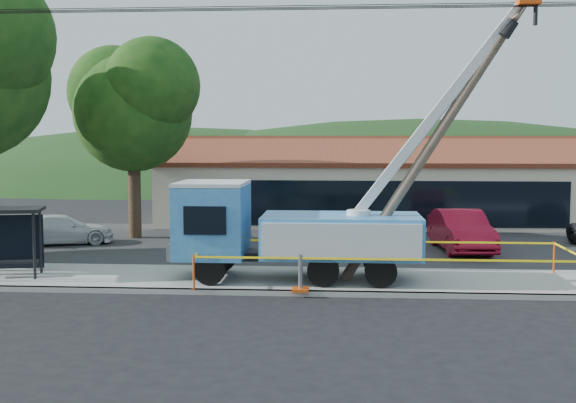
% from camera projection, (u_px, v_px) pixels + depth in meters
% --- Properties ---
extents(ground, '(120.00, 120.00, 0.00)m').
position_uv_depth(ground, '(256.00, 312.00, 19.12)').
color(ground, black).
rests_on(ground, ground).
extents(curb, '(60.00, 0.25, 0.15)m').
position_uv_depth(curb, '(264.00, 293.00, 21.20)').
color(curb, '#9E9C94').
rests_on(curb, ground).
extents(sidewalk, '(60.00, 4.00, 0.15)m').
position_uv_depth(sidewalk, '(271.00, 280.00, 23.09)').
color(sidewalk, '#9E9C94').
rests_on(sidewalk, ground).
extents(parking_lot, '(60.00, 12.00, 0.10)m').
position_uv_depth(parking_lot, '(288.00, 244.00, 31.03)').
color(parking_lot, '#28282B').
rests_on(parking_lot, ground).
extents(strip_mall, '(22.50, 8.53, 4.67)m').
position_uv_depth(strip_mall, '(374.00, 188.00, 38.51)').
color(strip_mall, beige).
rests_on(strip_mall, ground).
extents(tree_lot, '(6.30, 5.60, 8.94)m').
position_uv_depth(tree_lot, '(133.00, 101.00, 31.97)').
color(tree_lot, '#332316').
rests_on(tree_lot, ground).
extents(hill_west, '(78.40, 56.00, 28.00)m').
position_uv_depth(hill_west, '(174.00, 181.00, 74.83)').
color(hill_west, '#1A3513').
rests_on(hill_west, ground).
extents(hill_center, '(89.60, 64.00, 32.00)m').
position_uv_depth(hill_center, '(417.00, 182.00, 73.03)').
color(hill_center, '#1A3513').
rests_on(hill_center, ground).
extents(utility_truck, '(11.10, 4.13, 8.91)m').
position_uv_depth(utility_truck, '(291.00, 227.00, 22.71)').
color(utility_truck, black).
rests_on(utility_truck, ground).
extents(leaning_pole, '(5.66, 1.81, 8.83)m').
position_uv_depth(leaning_pole, '(442.00, 128.00, 22.09)').
color(leaning_pole, brown).
rests_on(leaning_pole, ground).
extents(bus_shelter, '(2.57, 1.90, 2.23)m').
position_uv_depth(bus_shelter, '(6.00, 226.00, 23.21)').
color(bus_shelter, black).
rests_on(bus_shelter, ground).
extents(caution_tape, '(11.41, 3.57, 1.03)m').
position_uv_depth(caution_tape, '(385.00, 257.00, 22.47)').
color(caution_tape, '#E3470C').
rests_on(caution_tape, ground).
extents(car_silver, '(3.76, 4.62, 1.48)m').
position_uv_depth(car_silver, '(207.00, 245.00, 31.01)').
color(car_silver, '#B5B9BD').
rests_on(car_silver, ground).
extents(car_red, '(2.16, 5.08, 1.63)m').
position_uv_depth(car_red, '(460.00, 253.00, 28.77)').
color(car_red, '#A31029').
rests_on(car_red, ground).
extents(car_white, '(4.63, 3.22, 1.25)m').
position_uv_depth(car_white, '(62.00, 246.00, 30.55)').
color(car_white, silver).
rests_on(car_white, ground).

